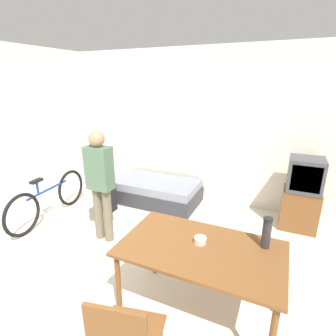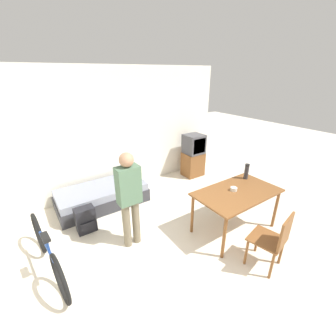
{
  "view_description": "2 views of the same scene",
  "coord_description": "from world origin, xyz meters",
  "px_view_note": "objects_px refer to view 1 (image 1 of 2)",
  "views": [
    {
      "loc": [
        1.66,
        -1.08,
        2.14
      ],
      "look_at": [
        0.25,
        2.03,
        1.0
      ],
      "focal_mm": 28.0,
      "sensor_mm": 36.0,
      "label": 1
    },
    {
      "loc": [
        -1.65,
        -1.2,
        2.57
      ],
      "look_at": [
        0.54,
        2.0,
        0.89
      ],
      "focal_mm": 24.0,
      "sensor_mm": 36.0,
      "label": 2
    }
  ],
  "objects_px": {
    "daybed": "(151,190)",
    "bicycle": "(49,199)",
    "person_standing": "(100,180)",
    "mate_bowl": "(200,240)",
    "dining_table": "(201,255)",
    "thermos_flask": "(267,231)",
    "backpack": "(106,198)",
    "tv": "(302,194)"
  },
  "relations": [
    {
      "from": "tv",
      "to": "thermos_flask",
      "type": "xyz_separation_m",
      "value": [
        -0.37,
        -1.9,
        0.36
      ]
    },
    {
      "from": "bicycle",
      "to": "person_standing",
      "type": "xyz_separation_m",
      "value": [
        1.18,
        -0.13,
        0.57
      ]
    },
    {
      "from": "daybed",
      "to": "tv",
      "type": "bearing_deg",
      "value": 1.52
    },
    {
      "from": "backpack",
      "to": "bicycle",
      "type": "bearing_deg",
      "value": -137.64
    },
    {
      "from": "daybed",
      "to": "dining_table",
      "type": "bearing_deg",
      "value": -52.14
    },
    {
      "from": "tv",
      "to": "bicycle",
      "type": "height_order",
      "value": "tv"
    },
    {
      "from": "dining_table",
      "to": "thermos_flask",
      "type": "distance_m",
      "value": 0.61
    },
    {
      "from": "daybed",
      "to": "person_standing",
      "type": "height_order",
      "value": "person_standing"
    },
    {
      "from": "mate_bowl",
      "to": "bicycle",
      "type": "bearing_deg",
      "value": 164.9
    },
    {
      "from": "tv",
      "to": "dining_table",
      "type": "height_order",
      "value": "tv"
    },
    {
      "from": "bicycle",
      "to": "person_standing",
      "type": "height_order",
      "value": "person_standing"
    },
    {
      "from": "thermos_flask",
      "to": "daybed",
      "type": "bearing_deg",
      "value": 139.12
    },
    {
      "from": "daybed",
      "to": "bicycle",
      "type": "relative_size",
      "value": 1.05
    },
    {
      "from": "tv",
      "to": "person_standing",
      "type": "height_order",
      "value": "person_standing"
    },
    {
      "from": "bicycle",
      "to": "thermos_flask",
      "type": "height_order",
      "value": "thermos_flask"
    },
    {
      "from": "daybed",
      "to": "backpack",
      "type": "height_order",
      "value": "backpack"
    },
    {
      "from": "dining_table",
      "to": "backpack",
      "type": "bearing_deg",
      "value": 146.76
    },
    {
      "from": "bicycle",
      "to": "mate_bowl",
      "type": "xyz_separation_m",
      "value": [
        2.76,
        -0.75,
        0.45
      ]
    },
    {
      "from": "tv",
      "to": "thermos_flask",
      "type": "height_order",
      "value": "tv"
    },
    {
      "from": "tv",
      "to": "person_standing",
      "type": "relative_size",
      "value": 0.71
    },
    {
      "from": "bicycle",
      "to": "backpack",
      "type": "distance_m",
      "value": 0.89
    },
    {
      "from": "dining_table",
      "to": "mate_bowl",
      "type": "height_order",
      "value": "mate_bowl"
    },
    {
      "from": "daybed",
      "to": "mate_bowl",
      "type": "height_order",
      "value": "mate_bowl"
    },
    {
      "from": "tv",
      "to": "dining_table",
      "type": "distance_m",
      "value": 2.31
    },
    {
      "from": "tv",
      "to": "dining_table",
      "type": "relative_size",
      "value": 0.78
    },
    {
      "from": "daybed",
      "to": "bicycle",
      "type": "height_order",
      "value": "bicycle"
    },
    {
      "from": "bicycle",
      "to": "thermos_flask",
      "type": "distance_m",
      "value": 3.4
    },
    {
      "from": "person_standing",
      "to": "mate_bowl",
      "type": "xyz_separation_m",
      "value": [
        1.59,
        -0.62,
        -0.11
      ]
    },
    {
      "from": "dining_table",
      "to": "backpack",
      "type": "distance_m",
      "value": 2.59
    },
    {
      "from": "mate_bowl",
      "to": "person_standing",
      "type": "bearing_deg",
      "value": 158.71
    },
    {
      "from": "bicycle",
      "to": "backpack",
      "type": "relative_size",
      "value": 3.68
    },
    {
      "from": "daybed",
      "to": "bicycle",
      "type": "xyz_separation_m",
      "value": [
        -1.18,
        -1.27,
        0.13
      ]
    },
    {
      "from": "daybed",
      "to": "mate_bowl",
      "type": "xyz_separation_m",
      "value": [
        1.58,
        -2.01,
        0.58
      ]
    },
    {
      "from": "mate_bowl",
      "to": "thermos_flask",
      "type": "bearing_deg",
      "value": 18.52
    },
    {
      "from": "daybed",
      "to": "dining_table",
      "type": "height_order",
      "value": "dining_table"
    },
    {
      "from": "person_standing",
      "to": "thermos_flask",
      "type": "xyz_separation_m",
      "value": [
        2.12,
        -0.44,
        0.01
      ]
    },
    {
      "from": "mate_bowl",
      "to": "dining_table",
      "type": "bearing_deg",
      "value": -64.74
    },
    {
      "from": "mate_bowl",
      "to": "backpack",
      "type": "relative_size",
      "value": 0.24
    },
    {
      "from": "dining_table",
      "to": "person_standing",
      "type": "bearing_deg",
      "value": 157.24
    },
    {
      "from": "dining_table",
      "to": "bicycle",
      "type": "xyz_separation_m",
      "value": [
        -2.79,
        0.8,
        -0.34
      ]
    },
    {
      "from": "tv",
      "to": "bicycle",
      "type": "distance_m",
      "value": 3.91
    },
    {
      "from": "person_standing",
      "to": "mate_bowl",
      "type": "height_order",
      "value": "person_standing"
    }
  ]
}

